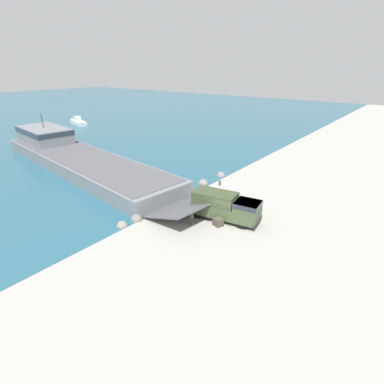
# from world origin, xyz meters

# --- Properties ---
(ground_plane) EXTENTS (240.00, 240.00, 0.00)m
(ground_plane) POSITION_xyz_m (0.00, 0.00, 0.00)
(ground_plane) COLOR #A8A59E
(landing_craft) EXTENTS (12.94, 45.22, 6.84)m
(landing_craft) POSITION_xyz_m (1.43, 29.55, 1.57)
(landing_craft) COLOR gray
(landing_craft) RESTS_ON ground_plane
(military_truck) EXTENTS (3.51, 7.22, 2.78)m
(military_truck) POSITION_xyz_m (0.30, 0.44, 1.48)
(military_truck) COLOR #475638
(military_truck) RESTS_ON ground_plane
(soldier_on_ramp) EXTENTS (0.31, 0.47, 1.75)m
(soldier_on_ramp) POSITION_xyz_m (-2.76, 2.43, 1.01)
(soldier_on_ramp) COLOR #4C4738
(soldier_on_ramp) RESTS_ON ground_plane
(moored_boat_a) EXTENTS (4.23, 8.36, 1.94)m
(moored_boat_a) POSITION_xyz_m (22.40, 60.75, 0.65)
(moored_boat_a) COLOR white
(moored_boat_a) RESTS_ON ground_plane
(mooring_bollard) EXTENTS (0.28, 0.28, 0.70)m
(mooring_bollard) POSITION_xyz_m (7.92, 6.01, 0.38)
(mooring_bollard) COLOR #333338
(mooring_bollard) RESTS_ON ground_plane
(cargo_crate) EXTENTS (1.03, 1.12, 0.76)m
(cargo_crate) POSITION_xyz_m (-1.22, 0.29, 0.38)
(cargo_crate) COLOR #4C4738
(cargo_crate) RESTS_ON ground_plane
(shoreline_rock_a) EXTENTS (1.23, 1.23, 1.23)m
(shoreline_rock_a) POSITION_xyz_m (-5.37, 7.49, 0.00)
(shoreline_rock_a) COLOR gray
(shoreline_rock_a) RESTS_ON ground_plane
(shoreline_rock_b) EXTENTS (1.09, 1.09, 1.09)m
(shoreline_rock_b) POSITION_xyz_m (-7.13, 7.63, 0.00)
(shoreline_rock_b) COLOR gray
(shoreline_rock_b) RESTS_ON ground_plane
(shoreline_rock_c) EXTENTS (1.22, 1.22, 1.22)m
(shoreline_rock_c) POSITION_xyz_m (11.06, 7.87, 0.00)
(shoreline_rock_c) COLOR gray
(shoreline_rock_c) RESTS_ON ground_plane
(shoreline_rock_d) EXTENTS (1.31, 1.31, 1.31)m
(shoreline_rock_d) POSITION_xyz_m (6.92, 8.00, 0.00)
(shoreline_rock_d) COLOR gray
(shoreline_rock_d) RESTS_ON ground_plane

